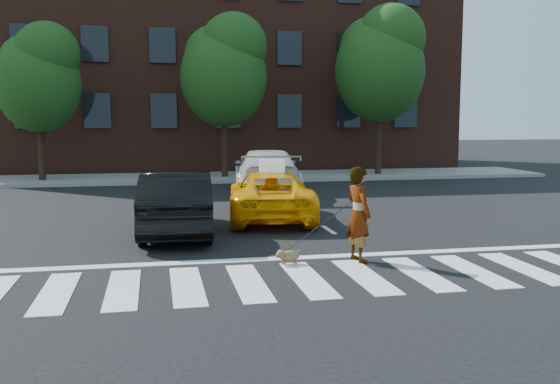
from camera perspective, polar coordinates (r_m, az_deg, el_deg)
The scene contains 14 objects.
ground at distance 10.51m, azimuth 2.57°, elevation -8.01°, with size 120.00×120.00×0.00m, color black.
crosswalk at distance 10.51m, azimuth 2.57°, elevation -7.97°, with size 13.00×2.40×0.01m, color silver.
stop_line at distance 12.02m, azimuth 0.73°, elevation -6.07°, with size 12.00×0.30×0.01m, color silver.
sidewalk_far at distance 27.59m, azimuth -6.21°, elevation 1.35°, with size 30.00×4.00×0.15m, color slate.
building at distance 35.10m, azimuth -7.47°, elevation 12.18°, with size 26.00×10.00×12.00m, color #4E261C.
tree_left at distance 27.29m, azimuth -21.20°, elevation 10.05°, with size 3.39×3.38×6.50m.
tree_mid at distance 27.11m, azimuth -5.10°, elevation 11.37°, with size 3.69×3.69×7.10m.
tree_right at distance 28.77m, azimuth 9.20°, elevation 11.87°, with size 4.00×4.00×7.70m.
taxi at distance 16.49m, azimuth -0.86°, elevation -0.32°, with size 2.12×4.60×1.28m, color #FFAB05.
black_sedan at distance 14.58m, azimuth -9.47°, elevation -0.98°, with size 1.55×4.45×1.47m, color black.
white_suv at distance 22.03m, azimuth -1.24°, elevation 1.87°, with size 2.21×5.43×1.58m, color silver.
woman at distance 11.70m, azimuth 7.21°, elevation -2.05°, with size 0.65×0.43×1.79m, color #999999.
dog at distance 11.47m, azimuth 0.69°, elevation -5.84°, with size 0.51×0.30×0.30m.
taxi_sign at distance 16.22m, azimuth -0.74°, elevation 2.40°, with size 0.65×0.28×0.32m, color white.
Camera 1 is at (-2.46, -9.86, 2.69)m, focal length 40.00 mm.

